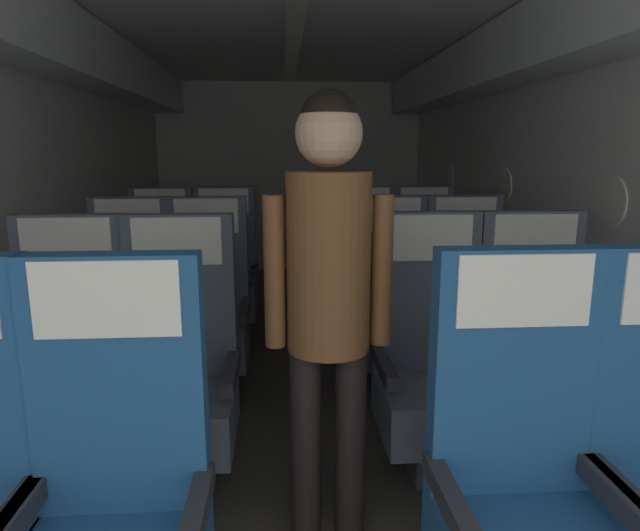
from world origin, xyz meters
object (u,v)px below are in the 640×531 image
seat_c_left_window (131,316)px  seat_c_left_aisle (208,315)px  seat_b_left_window (71,380)px  seat_c_right_window (390,311)px  seat_b_right_window (430,370)px  seat_d_left_window (162,280)px  seat_d_right_aisle (424,276)px  seat_b_right_aisle (534,368)px  flight_attendant (329,282)px  seat_c_right_aisle (465,310)px  seat_d_left_aisle (225,279)px  seat_b_left_aisle (180,379)px  seat_d_right_window (366,277)px  seat_a_right_window (522,502)px  seat_a_left_aisle (113,524)px

seat_c_left_window → seat_c_left_aisle: 0.45m
seat_b_left_window → seat_c_left_aisle: (0.46, 0.91, 0.00)m
seat_c_left_aisle → seat_c_right_window: size_ratio=1.00×
seat_b_right_window → seat_d_left_window: same height
seat_b_left_window → seat_d_right_aisle: size_ratio=1.00×
seat_b_right_aisle → flight_attendant: bearing=-155.3°
seat_b_right_aisle → seat_c_left_window: same height
seat_c_right_aisle → seat_d_right_aisle: bearing=90.7°
seat_b_right_aisle → seat_b_right_window: (-0.47, 0.01, 0.00)m
seat_b_right_aisle → seat_d_left_aisle: bearing=129.8°
seat_b_left_window → seat_d_left_window: bearing=90.2°
seat_b_left_aisle → seat_d_left_aisle: same height
seat_b_right_window → seat_d_left_window: (-1.55, 1.84, 0.00)m
seat_d_right_window → flight_attendant: flight_attendant is taller
seat_b_left_window → seat_d_right_window: bearing=50.2°
seat_b_left_aisle → seat_d_left_window: (-0.46, 1.86, 0.00)m
seat_a_right_window → seat_d_left_aisle: 2.98m
seat_a_right_window → seat_c_left_aisle: (-1.09, 1.84, 0.00)m
seat_a_right_window → seat_d_right_window: 2.78m
seat_c_left_aisle → seat_c_right_window: bearing=-0.2°
seat_c_right_aisle → seat_d_right_window: (-0.47, 0.93, 0.00)m
seat_c_left_aisle → seat_d_right_aisle: size_ratio=1.00×
seat_c_right_aisle → seat_d_left_aisle: 1.80m
seat_b_right_aisle → seat_d_right_aisle: same height
seat_b_right_aisle → seat_c_left_window: bearing=155.1°
seat_b_left_window → seat_d_left_aisle: size_ratio=1.00×
seat_b_left_window → seat_b_right_window: same height
seat_b_left_window → seat_d_left_aisle: bearing=76.0°
seat_c_right_window → flight_attendant: (-0.49, -1.36, 0.51)m
seat_b_right_aisle → seat_d_right_window: bearing=104.2°
seat_c_left_aisle → seat_c_right_window: 1.08m
seat_a_left_aisle → seat_d_left_aisle: 2.79m
seat_c_right_aisle → seat_d_right_window: size_ratio=1.00×
seat_c_right_aisle → seat_b_left_aisle: bearing=-148.9°
flight_attendant → seat_d_right_aisle: bearing=54.8°
seat_a_left_aisle → seat_c_right_aisle: bearing=50.1°
seat_a_right_window → seat_d_left_aisle: (-1.08, 2.77, 0.00)m
seat_c_left_aisle → seat_c_right_window: (1.08, -0.00, 0.00)m
seat_c_left_aisle → flight_attendant: bearing=-66.4°
seat_b_left_window → seat_c_right_window: 1.79m
seat_a_left_aisle → seat_d_left_aisle: bearing=89.8°
seat_b_right_aisle → seat_c_right_aisle: (0.00, 0.92, 0.00)m
seat_c_left_aisle → seat_b_right_aisle: bearing=-30.7°
seat_d_left_aisle → flight_attendant: bearing=-75.6°
seat_d_left_aisle → flight_attendant: (0.59, -2.29, 0.51)m
seat_a_right_window → seat_c_right_window: 1.84m
seat_b_left_window → seat_c_left_aisle: same height
seat_c_right_aisle → flight_attendant: size_ratio=0.72×
seat_d_left_aisle → seat_c_right_window: bearing=-41.0°
seat_d_right_aisle → seat_d_right_window: same height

